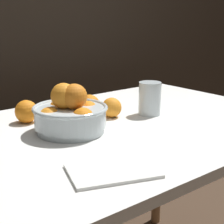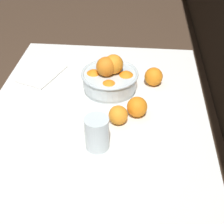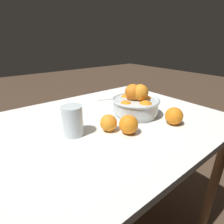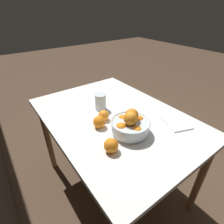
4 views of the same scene
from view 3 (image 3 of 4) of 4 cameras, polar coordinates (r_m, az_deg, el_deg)
The scene contains 7 objects.
dining_table at distance 0.85m, azimuth -4.72°, elevation -9.00°, with size 1.21×0.86×0.77m.
fruit_bowl at distance 0.89m, azimuth 7.74°, elevation 2.67°, with size 0.24×0.24×0.16m.
juice_glass at distance 0.71m, azimuth -12.71°, elevation -3.15°, with size 0.08×0.08×0.12m.
orange_loose_near_bowl at distance 0.73m, azimuth -1.04°, elevation -3.51°, with size 0.07×0.07×0.07m, color orange.
orange_loose_front at distance 0.71m, azimuth 5.43°, elevation -4.06°, with size 0.08×0.08×0.08m, color orange.
orange_loose_aside at distance 0.83m, azimuth 19.59°, elevation -1.23°, with size 0.08×0.08×0.08m, color orange.
napkin at distance 1.19m, azimuth -0.44°, elevation 5.27°, with size 0.21×0.14×0.01m, color white.
Camera 3 is at (0.39, 0.61, 1.13)m, focal length 28.00 mm.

